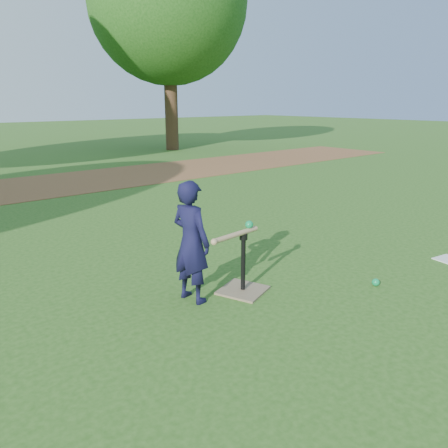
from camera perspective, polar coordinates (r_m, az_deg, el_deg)
ground at (r=4.55m, az=8.80°, el=-8.74°), size 80.00×80.00×0.00m
dirt_strip at (r=10.83m, az=-22.50°, el=4.67°), size 24.00×3.00×0.01m
child at (r=4.13m, az=-4.32°, el=-2.36°), size 0.35×0.47×1.18m
wiffle_ball_ground at (r=4.89m, az=19.21°, el=-7.20°), size 0.08×0.08×0.08m
clipboard at (r=6.03m, az=27.17°, el=-4.09°), size 0.33×0.28×0.01m
batting_tee at (r=4.47m, az=2.49°, el=-7.48°), size 0.55×0.55×0.61m
swing_action at (r=4.21m, az=1.64°, el=-1.21°), size 0.63×0.14×0.13m
tree_right at (r=17.91m, az=-7.34°, el=26.70°), size 5.80×5.80×8.21m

